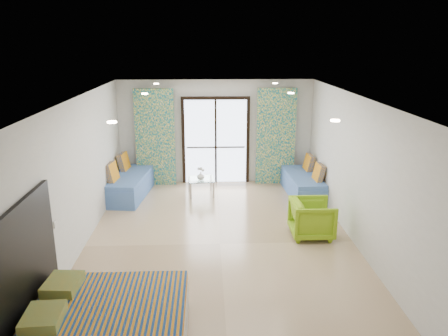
{
  "coord_description": "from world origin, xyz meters",
  "views": [
    {
      "loc": [
        -0.22,
        -7.4,
        3.64
      ],
      "look_at": [
        0.11,
        1.1,
        1.15
      ],
      "focal_mm": 35.0,
      "sensor_mm": 36.0,
      "label": 1
    }
  ],
  "objects_px": {
    "daybed_left": "(129,184)",
    "coffee_table": "(201,180)",
    "bed": "(109,320)",
    "daybed_right": "(303,184)",
    "armchair": "(312,217)"
  },
  "relations": [
    {
      "from": "bed",
      "to": "coffee_table",
      "type": "bearing_deg",
      "value": 78.47
    },
    {
      "from": "bed",
      "to": "coffee_table",
      "type": "xyz_separation_m",
      "value": [
        1.09,
        5.35,
        0.1
      ]
    },
    {
      "from": "bed",
      "to": "daybed_right",
      "type": "relative_size",
      "value": 1.02
    },
    {
      "from": "bed",
      "to": "daybed_left",
      "type": "distance_m",
      "value": 5.38
    },
    {
      "from": "bed",
      "to": "coffee_table",
      "type": "relative_size",
      "value": 2.61
    },
    {
      "from": "coffee_table",
      "to": "bed",
      "type": "bearing_deg",
      "value": -101.53
    },
    {
      "from": "daybed_left",
      "to": "coffee_table",
      "type": "xyz_separation_m",
      "value": [
        1.73,
        0.01,
        0.07
      ]
    },
    {
      "from": "bed",
      "to": "armchair",
      "type": "bearing_deg",
      "value": 41.92
    },
    {
      "from": "coffee_table",
      "to": "daybed_right",
      "type": "bearing_deg",
      "value": -1.69
    },
    {
      "from": "coffee_table",
      "to": "armchair",
      "type": "xyz_separation_m",
      "value": [
        2.16,
        -2.44,
        0.03
      ]
    },
    {
      "from": "daybed_left",
      "to": "bed",
      "type": "bearing_deg",
      "value": -76.33
    },
    {
      "from": "armchair",
      "to": "bed",
      "type": "bearing_deg",
      "value": 132.19
    },
    {
      "from": "daybed_left",
      "to": "coffee_table",
      "type": "distance_m",
      "value": 1.74
    },
    {
      "from": "daybed_left",
      "to": "armchair",
      "type": "relative_size",
      "value": 2.52
    },
    {
      "from": "coffee_table",
      "to": "armchair",
      "type": "bearing_deg",
      "value": -48.53
    }
  ]
}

